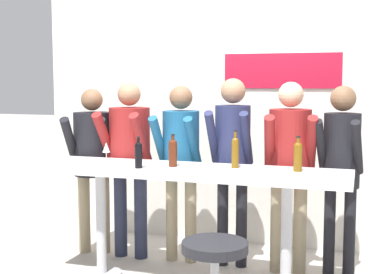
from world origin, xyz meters
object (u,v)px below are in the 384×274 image
object	(u,v)px
person_center_left	(181,153)
bar_stool	(215,273)
person_far_left	(93,153)
wine_glass_0	(106,148)
wine_bottle_2	(298,155)
person_right	(341,159)
person_center	(232,150)
wine_bottle_0	(139,154)
tasting_table	(188,184)
person_left	(129,151)
wine_bottle_3	(173,151)
person_center_right	(290,156)
wine_bottle_1	(235,151)

from	to	relation	value
person_center_left	bar_stool	bearing A→B (deg)	-63.20
person_far_left	wine_glass_0	world-z (taller)	person_far_left
wine_glass_0	wine_bottle_2	bearing A→B (deg)	0.56
person_right	person_center	bearing A→B (deg)	-172.88
person_right	wine_bottle_0	xyz separation A→B (m)	(-1.61, -0.75, 0.07)
tasting_table	wine_glass_0	xyz separation A→B (m)	(-0.81, 0.08, 0.26)
wine_glass_0	person_left	bearing A→B (deg)	87.94
person_center_left	wine_bottle_3	world-z (taller)	person_center_left
person_right	person_center_right	bearing A→B (deg)	-170.61
wine_bottle_0	person_center_left	bearing A→B (deg)	80.60
person_center	wine_bottle_3	bearing A→B (deg)	-126.07
person_center	wine_bottle_3	distance (m)	0.70
person_center_left	wine_bottle_2	distance (m)	1.27
person_right	wine_glass_0	xyz separation A→B (m)	(-2.03, -0.52, 0.08)
person_far_left	wine_bottle_3	size ratio (longest dim) A/B	6.00
person_center	person_left	bearing A→B (deg)	-179.68
person_center_right	person_right	distance (m)	0.45
person_far_left	person_right	world-z (taller)	person_right
bar_stool	person_center	world-z (taller)	person_center
person_center	tasting_table	bearing A→B (deg)	-114.50
person_center_right	wine_bottle_3	xyz separation A→B (m)	(-0.92, -0.57, 0.08)
person_left	person_right	size ratio (longest dim) A/B	1.02
person_right	bar_stool	bearing A→B (deg)	-111.68
wine_bottle_0	person_left	bearing A→B (deg)	120.12
person_right	wine_bottle_1	bearing A→B (deg)	-142.75
bar_stool	person_far_left	bearing A→B (deg)	140.59
person_center	person_center_right	xyz separation A→B (m)	(0.53, -0.01, -0.04)
person_far_left	person_right	size ratio (longest dim) A/B	0.98
person_right	wine_glass_0	distance (m)	2.09
person_far_left	wine_bottle_3	xyz separation A→B (m)	(1.06, -0.54, 0.12)
person_left	person_center_right	distance (m)	1.56
person_left	wine_bottle_0	bearing A→B (deg)	-59.65
person_right	wine_glass_0	size ratio (longest dim) A/B	9.71
person_right	wine_bottle_3	world-z (taller)	person_right
person_far_left	person_center	bearing A→B (deg)	-9.42
tasting_table	wine_bottle_3	size ratio (longest dim) A/B	9.58
bar_stool	person_center_left	distance (m)	1.68
person_left	person_center_left	distance (m)	0.52
wine_glass_0	bar_stool	bearing A→B (deg)	-35.10
person_left	wine_bottle_2	size ratio (longest dim) A/B	6.06
bar_stool	wine_bottle_2	bearing A→B (deg)	63.93
person_far_left	person_left	size ratio (longest dim) A/B	0.96
bar_stool	person_center_right	distance (m)	1.56
bar_stool	person_right	world-z (taller)	person_right
person_center	person_right	xyz separation A→B (m)	(0.98, 0.01, -0.04)
person_center_right	bar_stool	bearing A→B (deg)	-111.12
bar_stool	wine_glass_0	xyz separation A→B (m)	(-1.26, 0.89, 0.71)
bar_stool	person_left	bearing A→B (deg)	132.78
person_far_left	wine_bottle_3	distance (m)	1.20
person_center_left	wine_bottle_3	distance (m)	0.59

